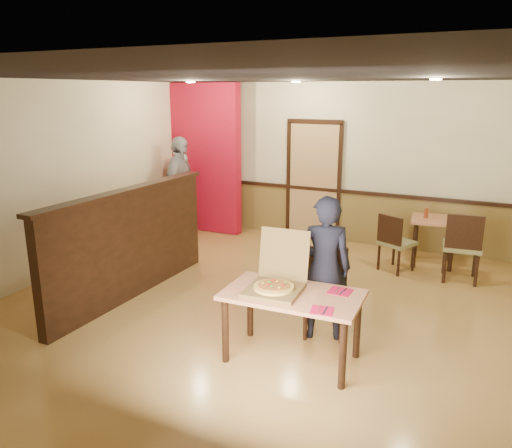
{
  "coord_description": "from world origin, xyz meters",
  "views": [
    {
      "loc": [
        2.21,
        -5.05,
        2.64
      ],
      "look_at": [
        -0.27,
        0.0,
        1.14
      ],
      "focal_mm": 35.0,
      "sensor_mm": 36.0,
      "label": 1
    }
  ],
  "objects_px": {
    "side_table": "(434,229)",
    "condiment": "(426,213)",
    "side_chair_right": "(462,244)",
    "passerby": "(180,188)",
    "main_table": "(292,303)",
    "diner_chair": "(326,288)",
    "diner": "(324,268)",
    "side_chair_left": "(395,241)",
    "pizza_box": "(276,283)"
  },
  "relations": [
    {
      "from": "side_table",
      "to": "condiment",
      "type": "xyz_separation_m",
      "value": [
        -0.14,
        -0.02,
        0.25
      ]
    },
    {
      "from": "side_chair_right",
      "to": "passerby",
      "type": "distance_m",
      "value": 4.88
    },
    {
      "from": "main_table",
      "to": "diner_chair",
      "type": "relative_size",
      "value": 1.45
    },
    {
      "from": "side_chair_right",
      "to": "condiment",
      "type": "height_order",
      "value": "side_chair_right"
    },
    {
      "from": "diner_chair",
      "to": "side_chair_right",
      "type": "relative_size",
      "value": 0.94
    },
    {
      "from": "side_table",
      "to": "diner",
      "type": "relative_size",
      "value": 0.48
    },
    {
      "from": "main_table",
      "to": "condiment",
      "type": "bearing_deg",
      "value": 75.63
    },
    {
      "from": "side_chair_left",
      "to": "condiment",
      "type": "bearing_deg",
      "value": -94.15
    },
    {
      "from": "diner",
      "to": "condiment",
      "type": "xyz_separation_m",
      "value": [
        0.63,
        3.04,
        0.02
      ]
    },
    {
      "from": "side_chair_left",
      "to": "side_chair_right",
      "type": "xyz_separation_m",
      "value": [
        0.94,
        -0.02,
        0.07
      ]
    },
    {
      "from": "main_table",
      "to": "side_chair_right",
      "type": "xyz_separation_m",
      "value": [
        1.34,
        3.04,
        -0.06
      ]
    },
    {
      "from": "main_table",
      "to": "condiment",
      "type": "distance_m",
      "value": 3.73
    },
    {
      "from": "main_table",
      "to": "side_chair_right",
      "type": "relative_size",
      "value": 1.36
    },
    {
      "from": "side_chair_right",
      "to": "diner",
      "type": "relative_size",
      "value": 0.64
    },
    {
      "from": "side_chair_left",
      "to": "side_table",
      "type": "bearing_deg",
      "value": -102.12
    },
    {
      "from": "diner",
      "to": "condiment",
      "type": "relative_size",
      "value": 10.34
    },
    {
      "from": "side_chair_right",
      "to": "passerby",
      "type": "bearing_deg",
      "value": -8.3
    },
    {
      "from": "side_chair_left",
      "to": "side_table",
      "type": "relative_size",
      "value": 1.15
    },
    {
      "from": "main_table",
      "to": "side_table",
      "type": "bearing_deg",
      "value": 73.67
    },
    {
      "from": "diner_chair",
      "to": "condiment",
      "type": "relative_size",
      "value": 6.16
    },
    {
      "from": "diner",
      "to": "pizza_box",
      "type": "distance_m",
      "value": 0.68
    },
    {
      "from": "side_chair_right",
      "to": "diner",
      "type": "xyz_separation_m",
      "value": [
        -1.22,
        -2.44,
        0.24
      ]
    },
    {
      "from": "main_table",
      "to": "side_chair_left",
      "type": "height_order",
      "value": "side_chair_left"
    },
    {
      "from": "side_table",
      "to": "diner",
      "type": "xyz_separation_m",
      "value": [
        -0.76,
        -3.06,
        0.24
      ]
    },
    {
      "from": "side_chair_right",
      "to": "diner",
      "type": "distance_m",
      "value": 2.74
    },
    {
      "from": "pizza_box",
      "to": "side_table",
      "type": "bearing_deg",
      "value": 69.31
    },
    {
      "from": "diner",
      "to": "passerby",
      "type": "distance_m",
      "value": 4.48
    },
    {
      "from": "passerby",
      "to": "side_chair_right",
      "type": "bearing_deg",
      "value": -102.99
    },
    {
      "from": "diner_chair",
      "to": "passerby",
      "type": "bearing_deg",
      "value": 131.32
    },
    {
      "from": "side_chair_right",
      "to": "side_table",
      "type": "xyz_separation_m",
      "value": [
        -0.46,
        0.63,
        0.01
      ]
    },
    {
      "from": "condiment",
      "to": "main_table",
      "type": "bearing_deg",
      "value": -101.61
    },
    {
      "from": "side_table",
      "to": "side_chair_right",
      "type": "bearing_deg",
      "value": -53.75
    },
    {
      "from": "side_chair_right",
      "to": "pizza_box",
      "type": "bearing_deg",
      "value": 57.07
    },
    {
      "from": "side_table",
      "to": "passerby",
      "type": "relative_size",
      "value": 0.41
    },
    {
      "from": "diner",
      "to": "diner_chair",
      "type": "bearing_deg",
      "value": -102.89
    },
    {
      "from": "diner_chair",
      "to": "side_table",
      "type": "relative_size",
      "value": 1.24
    },
    {
      "from": "main_table",
      "to": "side_chair_right",
      "type": "bearing_deg",
      "value": 63.4
    },
    {
      "from": "pizza_box",
      "to": "condiment",
      "type": "distance_m",
      "value": 3.76
    },
    {
      "from": "diner_chair",
      "to": "side_chair_right",
      "type": "distance_m",
      "value": 2.6
    },
    {
      "from": "passerby",
      "to": "condiment",
      "type": "distance_m",
      "value": 4.29
    },
    {
      "from": "main_table",
      "to": "diner",
      "type": "bearing_deg",
      "value": 75.89
    },
    {
      "from": "diner_chair",
      "to": "side_table",
      "type": "height_order",
      "value": "diner_chair"
    },
    {
      "from": "main_table",
      "to": "diner",
      "type": "relative_size",
      "value": 0.86
    },
    {
      "from": "main_table",
      "to": "passerby",
      "type": "bearing_deg",
      "value": 134.9
    },
    {
      "from": "side_table",
      "to": "diner",
      "type": "height_order",
      "value": "diner"
    },
    {
      "from": "side_table",
      "to": "passerby",
      "type": "distance_m",
      "value": 4.45
    },
    {
      "from": "passerby",
      "to": "pizza_box",
      "type": "xyz_separation_m",
      "value": [
        3.34,
        -3.21,
        -0.14
      ]
    },
    {
      "from": "side_table",
      "to": "passerby",
      "type": "xyz_separation_m",
      "value": [
        -4.41,
        -0.45,
        0.37
      ]
    },
    {
      "from": "diner_chair",
      "to": "pizza_box",
      "type": "height_order",
      "value": "pizza_box"
    },
    {
      "from": "main_table",
      "to": "pizza_box",
      "type": "xyz_separation_m",
      "value": [
        -0.18,
        -0.0,
        0.18
      ]
    }
  ]
}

